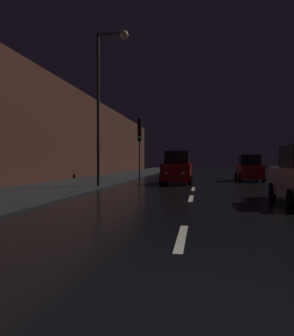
{
  "coord_description": "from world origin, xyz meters",
  "views": [
    {
      "loc": [
        0.33,
        -3.0,
        1.42
      ],
      "look_at": [
        -2.24,
        12.71,
        1.1
      ],
      "focal_mm": 34.56,
      "sensor_mm": 36.0,
      "label": 1
    }
  ],
  "objects_px": {
    "streetlamp_overhead": "(106,87)",
    "car_approaching_headlights": "(177,169)",
    "traffic_light_far_left": "(140,135)",
    "car_parked_right_far": "(249,169)"
  },
  "relations": [
    {
      "from": "traffic_light_far_left",
      "to": "car_approaching_headlights",
      "type": "relative_size",
      "value": 1.21
    },
    {
      "from": "traffic_light_far_left",
      "to": "car_approaching_headlights",
      "type": "xyz_separation_m",
      "value": [
        3.62,
        -6.1,
        -2.72
      ]
    },
    {
      "from": "car_approaching_headlights",
      "to": "car_parked_right_far",
      "type": "relative_size",
      "value": 1.1
    },
    {
      "from": "traffic_light_far_left",
      "to": "car_parked_right_far",
      "type": "height_order",
      "value": "traffic_light_far_left"
    },
    {
      "from": "traffic_light_far_left",
      "to": "streetlamp_overhead",
      "type": "height_order",
      "value": "streetlamp_overhead"
    },
    {
      "from": "traffic_light_far_left",
      "to": "streetlamp_overhead",
      "type": "distance_m",
      "value": 10.8
    },
    {
      "from": "traffic_light_far_left",
      "to": "car_parked_right_far",
      "type": "distance_m",
      "value": 9.37
    },
    {
      "from": "car_parked_right_far",
      "to": "streetlamp_overhead",
      "type": "bearing_deg",
      "value": 135.12
    },
    {
      "from": "streetlamp_overhead",
      "to": "car_approaching_headlights",
      "type": "relative_size",
      "value": 1.95
    },
    {
      "from": "traffic_light_far_left",
      "to": "car_approaching_headlights",
      "type": "distance_m",
      "value": 7.6
    }
  ]
}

